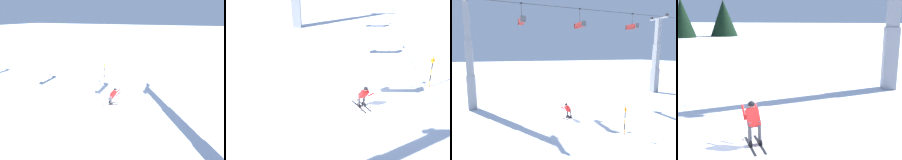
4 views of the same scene
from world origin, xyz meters
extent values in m
plane|color=white|center=(0.00, 0.00, 0.00)|extent=(260.00, 260.00, 0.00)
cube|color=black|center=(-0.06, 0.40, 0.01)|extent=(1.43, 0.83, 0.01)
cube|color=black|center=(-0.06, 0.40, 0.09)|extent=(0.30, 0.23, 0.16)
cylinder|color=#4C4C51|center=(-0.06, 0.40, 0.51)|extent=(0.13, 0.13, 0.68)
cube|color=black|center=(-0.22, 0.70, 0.01)|extent=(1.43, 0.83, 0.01)
cube|color=black|center=(-0.22, 0.70, 0.09)|extent=(0.30, 0.23, 0.16)
cylinder|color=#4C4C51|center=(-0.22, 0.70, 0.51)|extent=(0.13, 0.13, 0.68)
cube|color=red|center=(-0.31, 0.46, 0.92)|extent=(0.72, 0.65, 0.65)
sphere|color=tan|center=(-0.47, 0.37, 1.30)|extent=(0.22, 0.22, 0.22)
sphere|color=black|center=(-0.47, 0.37, 1.34)|extent=(0.24, 0.24, 0.24)
cylinder|color=red|center=(-0.56, 0.06, 1.01)|extent=(0.48, 0.31, 0.44)
cylinder|color=gray|center=(-0.58, 0.00, 0.42)|extent=(0.39, 0.36, 1.15)
cylinder|color=black|center=(-0.40, 0.04, 0.05)|extent=(0.07, 0.07, 0.01)
cylinder|color=red|center=(-0.78, 0.46, 1.01)|extent=(0.48, 0.31, 0.44)
cylinder|color=gray|center=(-0.84, 0.48, 0.42)|extent=(0.50, 0.14, 1.15)
cylinder|color=black|center=(-0.71, 0.61, 0.05)|extent=(0.07, 0.07, 0.01)
cube|color=gray|center=(16.23, 6.43, 1.80)|extent=(0.90, 0.90, 3.59)
cylinder|color=orange|center=(2.31, -4.11, 0.21)|extent=(0.07, 0.07, 0.42)
cylinder|color=black|center=(2.31, -4.11, 0.64)|extent=(0.07, 0.07, 0.42)
cylinder|color=orange|center=(2.31, -4.11, 1.06)|extent=(0.07, 0.07, 0.42)
cylinder|color=black|center=(2.31, -4.11, 1.49)|extent=(0.07, 0.07, 0.42)
cylinder|color=orange|center=(2.31, -4.11, 1.91)|extent=(0.07, 0.07, 0.42)
cylinder|color=orange|center=(2.32, -4.11, 1.87)|extent=(0.01, 0.28, 0.28)
camera|label=1|loc=(-4.39, 12.05, 7.08)|focal=26.00mm
camera|label=2|loc=(-14.60, 1.85, 8.94)|focal=46.26mm
camera|label=3|loc=(-6.01, -14.07, 5.80)|focal=28.71mm
camera|label=4|loc=(8.72, 2.97, 4.35)|focal=46.73mm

